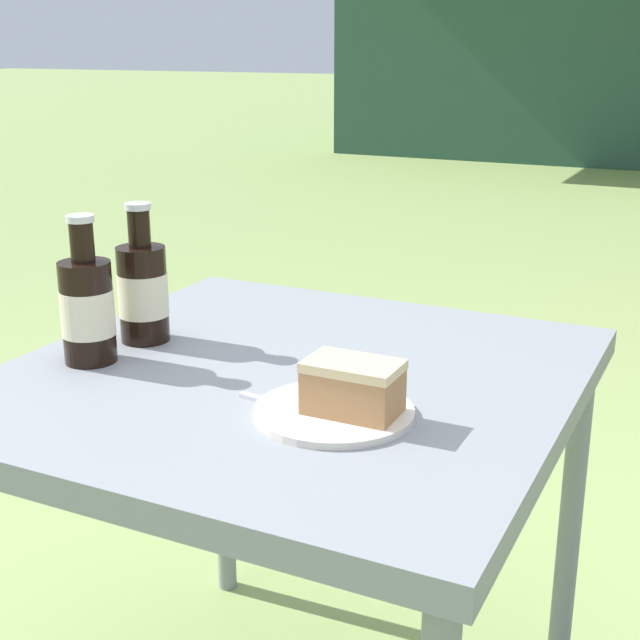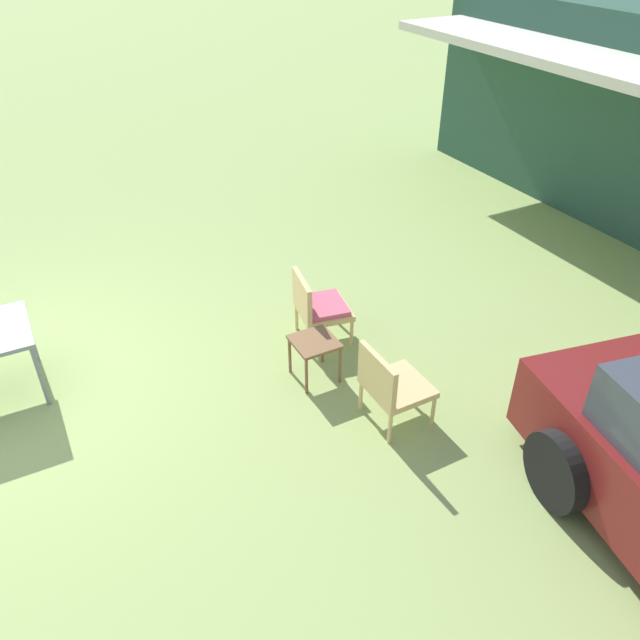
{
  "view_description": "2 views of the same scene",
  "coord_description": "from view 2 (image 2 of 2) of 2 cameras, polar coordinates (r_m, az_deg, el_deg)",
  "views": [
    {
      "loc": [
        0.58,
        -1.09,
        1.17
      ],
      "look_at": [
        0.0,
        0.1,
        0.75
      ],
      "focal_mm": 50.0,
      "sensor_mm": 36.0,
      "label": 1
    },
    {
      "loc": [
        5.39,
        0.58,
        3.93
      ],
      "look_at": [
        1.48,
        2.64,
        0.9
      ],
      "focal_mm": 35.0,
      "sensor_mm": 36.0,
      "label": 2
    }
  ],
  "objects": [
    {
      "name": "ground_plane",
      "position": [
        6.69,
        -27.03,
        -5.99
      ],
      "size": [
        60.0,
        60.0,
        0.0
      ],
      "primitive_type": "plane",
      "color": "#8CA35B"
    },
    {
      "name": "wicker_chair_cushioned",
      "position": [
        6.42,
        -0.18,
        1.34
      ],
      "size": [
        0.61,
        0.59,
        0.77
      ],
      "rotation": [
        0.0,
        0.0,
        2.97
      ],
      "color": "tan",
      "rests_on": "ground_plane"
    },
    {
      "name": "wicker_chair_plain",
      "position": [
        5.46,
        6.46,
        -5.79
      ],
      "size": [
        0.54,
        0.51,
        0.77
      ],
      "rotation": [
        0.0,
        0.0,
        3.15
      ],
      "color": "tan",
      "rests_on": "ground_plane"
    },
    {
      "name": "garden_side_table",
      "position": [
        5.93,
        -0.51,
        -2.39
      ],
      "size": [
        0.41,
        0.41,
        0.44
      ],
      "color": "brown",
      "rests_on": "ground_plane"
    }
  ]
}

